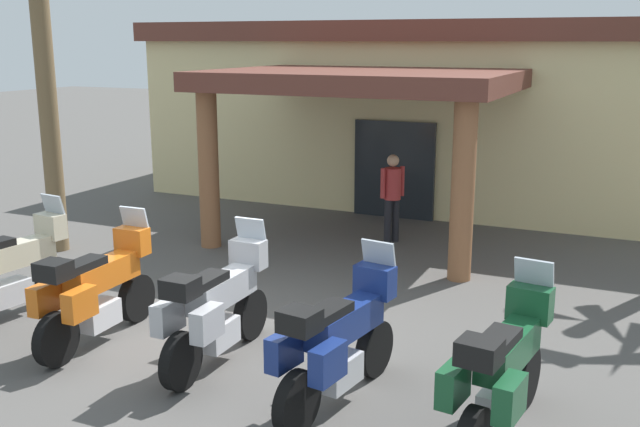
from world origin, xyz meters
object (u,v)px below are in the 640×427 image
(motel_building, at_px, (428,109))
(motorcycle_silver, at_px, (216,308))
(motorcycle_cream, at_px, (7,270))
(motorcycle_orange, at_px, (96,291))
(motorcycle_blue, at_px, (338,342))
(motorcycle_green, at_px, (503,372))
(pedestrian, at_px, (392,192))

(motel_building, bearing_deg, motorcycle_silver, -87.30)
(motorcycle_cream, xyz_separation_m, motorcycle_orange, (1.71, -0.15, 0.00))
(motorcycle_orange, bearing_deg, motorcycle_blue, -95.32)
(motorcycle_silver, distance_m, motorcycle_green, 3.44)
(motorcycle_orange, height_order, pedestrian, pedestrian)
(motorcycle_blue, relative_size, motorcycle_green, 1.00)
(motorcycle_orange, bearing_deg, motel_building, -8.14)
(motorcycle_green, height_order, pedestrian, pedestrian)
(motorcycle_blue, distance_m, pedestrian, 6.52)
(motorcycle_orange, relative_size, pedestrian, 1.30)
(motel_building, distance_m, motorcycle_cream, 10.90)
(motorcycle_orange, xyz_separation_m, pedestrian, (1.80, 6.11, 0.28))
(motorcycle_silver, bearing_deg, pedestrian, -1.56)
(motorcycle_cream, distance_m, motorcycle_silver, 3.42)
(motorcycle_silver, bearing_deg, motel_building, 2.47)
(pedestrian, bearing_deg, motorcycle_green, 153.42)
(motorcycle_cream, relative_size, motorcycle_blue, 1.00)
(motorcycle_cream, bearing_deg, pedestrian, -24.22)
(pedestrian, bearing_deg, motorcycle_blue, 139.97)
(motorcycle_green, bearing_deg, motorcycle_silver, 92.00)
(motorcycle_blue, bearing_deg, motorcycle_orange, 95.07)
(motorcycle_blue, height_order, pedestrian, pedestrian)
(pedestrian, bearing_deg, motorcycle_orange, 109.15)
(motorcycle_orange, relative_size, motorcycle_green, 1.00)
(motorcycle_cream, height_order, motorcycle_orange, same)
(motorcycle_silver, bearing_deg, motorcycle_orange, 93.52)
(motorcycle_cream, height_order, motorcycle_blue, same)
(motorcycle_orange, height_order, motorcycle_silver, same)
(motorcycle_cream, distance_m, motorcycle_orange, 1.72)
(motorcycle_green, bearing_deg, motorcycle_blue, 97.49)
(motorcycle_cream, distance_m, motorcycle_blue, 5.14)
(motel_building, height_order, motorcycle_silver, motel_building)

